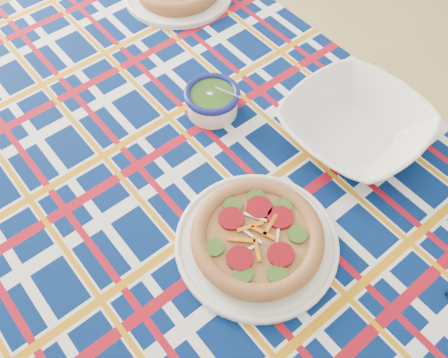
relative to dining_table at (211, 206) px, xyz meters
The scene contains 6 objects.
floor 0.86m from the dining_table, 111.57° to the left, with size 4.00×4.00×0.00m, color tan.
dining_table is the anchor object (origin of this frame).
tablecloth 0.03m from the dining_table, 63.43° to the right, with size 1.75×1.11×0.11m, color #04194F, non-canonical shape.
main_focaccia_plate 0.21m from the dining_table, 23.78° to the right, with size 0.34×0.34×0.07m, color #915E33, non-canonical shape.
pesto_bowl 0.25m from the dining_table, 121.47° to the left, with size 0.13×0.13×0.08m, color #1B3D10, non-canonical shape.
serving_bowl 0.38m from the dining_table, 55.06° to the left, with size 0.32×0.32×0.08m, color white.
Camera 1 is at (0.51, -0.91, 1.71)m, focal length 40.00 mm.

